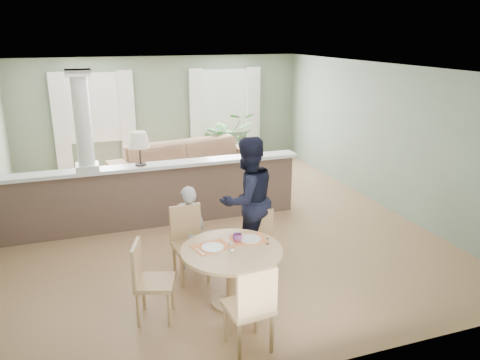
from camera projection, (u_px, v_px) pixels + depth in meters
name	position (u px, v px, depth m)	size (l,w,h in m)	color
ground	(206.00, 223.00, 8.31)	(8.00, 8.00, 0.00)	tan
room_shell	(193.00, 116.00, 8.32)	(7.02, 8.02, 2.71)	gray
pony_wall	(146.00, 188.00, 7.97)	(5.32, 0.38, 2.70)	brown
sofa	(190.00, 166.00, 10.07)	(3.31, 1.30, 0.97)	#9B7754
houseplant	(227.00, 140.00, 11.42)	(1.29, 1.12, 1.43)	#2C5C24
dining_table	(232.00, 260.00, 5.68)	(1.23, 1.23, 0.84)	tan
chair_far_boy	(189.00, 239.00, 6.35)	(0.49, 0.49, 1.00)	tan
chair_far_man	(261.00, 237.00, 6.61)	(0.48, 0.48, 0.85)	tan
chair_near	(252.00, 305.00, 4.80)	(0.50, 0.50, 1.01)	tan
chair_side	(148.00, 278.00, 5.39)	(0.55, 0.55, 0.96)	tan
child_person	(189.00, 228.00, 6.55)	(0.45, 0.30, 1.24)	#AAA9AF
man_person	(247.00, 200.00, 6.73)	(0.90, 0.70, 1.86)	black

